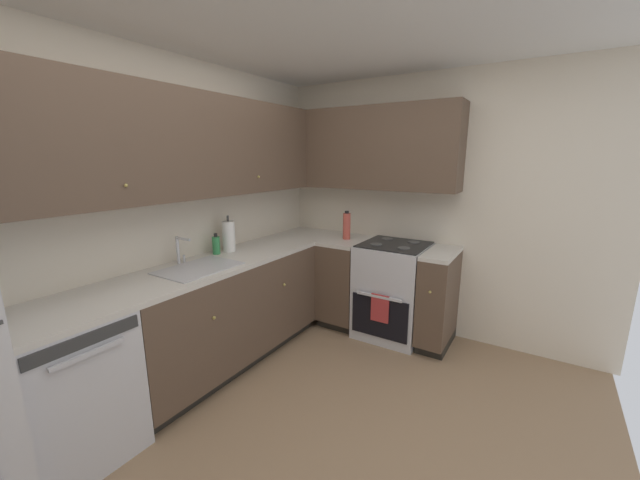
# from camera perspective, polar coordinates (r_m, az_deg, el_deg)

# --- Properties ---
(ground_plane) EXTENTS (3.86, 3.12, 0.02)m
(ground_plane) POSITION_cam_1_polar(r_m,az_deg,el_deg) (2.55, 1.46, -30.36)
(ground_plane) COLOR #937556
(wall_back) EXTENTS (3.96, 0.05, 2.50)m
(wall_back) POSITION_cam_1_polar(r_m,az_deg,el_deg) (3.03, -25.16, 2.38)
(wall_back) COLOR beige
(wall_back) RESTS_ON ground_plane
(wall_right) EXTENTS (0.05, 3.22, 2.50)m
(wall_right) POSITION_cam_1_polar(r_m,az_deg,el_deg) (3.72, 17.17, 4.73)
(wall_right) COLOR beige
(wall_right) RESTS_ON ground_plane
(dishwasher) EXTENTS (0.60, 0.63, 0.88)m
(dishwasher) POSITION_cam_1_polar(r_m,az_deg,el_deg) (2.67, -34.73, -18.61)
(dishwasher) COLOR silver
(dishwasher) RESTS_ON ground_plane
(lower_cabinets_back) EXTENTS (1.84, 0.62, 0.88)m
(lower_cabinets_back) POSITION_cam_1_polar(r_m,az_deg,el_deg) (3.26, -14.44, -10.98)
(lower_cabinets_back) COLOR brown
(lower_cabinets_back) RESTS_ON ground_plane
(countertop_back) EXTENTS (3.04, 0.60, 0.03)m
(countertop_back) POSITION_cam_1_polar(r_m,az_deg,el_deg) (3.10, -14.90, -3.28)
(countertop_back) COLOR beige
(countertop_back) RESTS_ON lower_cabinets_back
(lower_cabinets_right) EXTENTS (0.62, 1.28, 0.88)m
(lower_cabinets_right) POSITION_cam_1_polar(r_m,az_deg,el_deg) (3.73, 9.21, -7.60)
(lower_cabinets_right) COLOR brown
(lower_cabinets_right) RESTS_ON ground_plane
(countertop_right) EXTENTS (0.60, 1.28, 0.03)m
(countertop_right) POSITION_cam_1_polar(r_m,az_deg,el_deg) (3.60, 9.45, -0.81)
(countertop_right) COLOR beige
(countertop_right) RESTS_ON lower_cabinets_right
(oven_range) EXTENTS (0.68, 0.62, 1.07)m
(oven_range) POSITION_cam_1_polar(r_m,az_deg,el_deg) (3.69, 11.34, -7.57)
(oven_range) COLOR silver
(oven_range) RESTS_ON ground_plane
(upper_cabinets_back) EXTENTS (2.72, 0.34, 0.78)m
(upper_cabinets_back) POSITION_cam_1_polar(r_m,az_deg,el_deg) (2.99, -20.12, 13.65)
(upper_cabinets_back) COLOR brown
(upper_cabinets_right) EXTENTS (0.32, 1.83, 0.78)m
(upper_cabinets_right) POSITION_cam_1_polar(r_m,az_deg,el_deg) (3.73, 7.12, 13.99)
(upper_cabinets_right) COLOR brown
(sink) EXTENTS (0.58, 0.40, 0.10)m
(sink) POSITION_cam_1_polar(r_m,az_deg,el_deg) (2.91, -18.38, -5.00)
(sink) COLOR #B7B7BC
(sink) RESTS_ON countertop_back
(faucet) EXTENTS (0.07, 0.16, 0.22)m
(faucet) POSITION_cam_1_polar(r_m,az_deg,el_deg) (3.03, -21.06, -1.16)
(faucet) COLOR silver
(faucet) RESTS_ON countertop_back
(soap_bottle) EXTENTS (0.06, 0.06, 0.18)m
(soap_bottle) POSITION_cam_1_polar(r_m,az_deg,el_deg) (3.27, -15.94, -0.76)
(soap_bottle) COLOR #338C4C
(soap_bottle) RESTS_ON countertop_back
(paper_towel_roll) EXTENTS (0.11, 0.11, 0.33)m
(paper_towel_roll) POSITION_cam_1_polar(r_m,az_deg,el_deg) (3.33, -14.10, 0.58)
(paper_towel_roll) COLOR white
(paper_towel_roll) RESTS_ON countertop_back
(oil_bottle) EXTENTS (0.08, 0.08, 0.29)m
(oil_bottle) POSITION_cam_1_polar(r_m,az_deg,el_deg) (3.72, 4.20, 2.22)
(oil_bottle) COLOR #BF4C3F
(oil_bottle) RESTS_ON countertop_right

